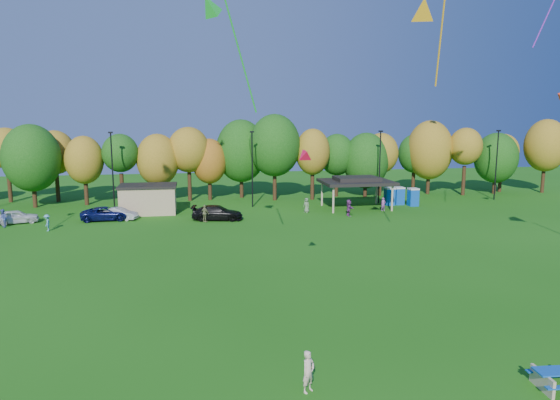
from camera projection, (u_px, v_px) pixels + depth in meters
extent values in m
plane|color=#19600F|center=(319.00, 372.00, 20.97)|extent=(160.00, 160.00, 0.00)
cylinder|color=black|center=(10.00, 186.00, 63.42)|extent=(0.50, 0.50, 4.12)
ellipsoid|color=olive|center=(6.00, 148.00, 62.64)|extent=(4.78, 4.78, 5.18)
cylinder|color=black|center=(34.00, 193.00, 59.59)|extent=(0.50, 0.50, 3.56)
ellipsoid|color=#144C0F|center=(32.00, 158.00, 58.92)|extent=(6.62, 6.62, 8.00)
cylinder|color=black|center=(58.00, 187.00, 63.79)|extent=(0.50, 0.50, 3.79)
ellipsoid|color=olive|center=(55.00, 152.00, 63.08)|extent=(4.94, 4.94, 5.58)
cylinder|color=black|center=(86.00, 191.00, 61.38)|extent=(0.50, 0.50, 3.34)
ellipsoid|color=olive|center=(84.00, 160.00, 60.75)|extent=(4.61, 4.61, 5.88)
cylinder|color=black|center=(122.00, 189.00, 61.91)|extent=(0.50, 0.50, 3.82)
ellipsoid|color=#144C0F|center=(120.00, 153.00, 61.20)|extent=(4.43, 4.43, 4.73)
cylinder|color=black|center=(159.00, 190.00, 63.35)|extent=(0.50, 0.50, 3.25)
ellipsoid|color=olive|center=(158.00, 160.00, 62.73)|extent=(5.33, 5.33, 6.53)
cylinder|color=black|center=(190.00, 186.00, 64.50)|extent=(0.50, 0.50, 3.96)
ellipsoid|color=olive|center=(189.00, 150.00, 63.76)|extent=(5.31, 5.31, 5.82)
cylinder|color=black|center=(210.00, 188.00, 65.28)|extent=(0.50, 0.50, 3.05)
ellipsoid|color=#995914|center=(209.00, 161.00, 64.71)|extent=(4.54, 4.54, 5.87)
cylinder|color=black|center=(242.00, 184.00, 67.11)|extent=(0.50, 0.50, 3.77)
ellipsoid|color=#144C0F|center=(241.00, 151.00, 66.40)|extent=(6.69, 6.69, 8.35)
cylinder|color=black|center=(275.00, 184.00, 64.84)|extent=(0.50, 0.50, 4.28)
ellipsoid|color=#144C0F|center=(275.00, 145.00, 64.04)|extent=(6.64, 6.64, 8.01)
cylinder|color=black|center=(312.00, 185.00, 65.41)|extent=(0.50, 0.50, 3.76)
ellipsoid|color=olive|center=(313.00, 152.00, 64.71)|extent=(4.49, 4.49, 6.02)
cylinder|color=black|center=(336.00, 184.00, 68.09)|extent=(0.50, 0.50, 3.43)
ellipsoid|color=#144C0F|center=(337.00, 155.00, 67.44)|extent=(4.77, 4.77, 5.63)
cylinder|color=black|center=(365.00, 186.00, 67.94)|extent=(0.50, 0.50, 2.95)
ellipsoid|color=#144C0F|center=(366.00, 161.00, 67.39)|extent=(6.14, 6.14, 7.54)
cylinder|color=black|center=(380.00, 183.00, 68.74)|extent=(0.50, 0.50, 3.52)
ellipsoid|color=olive|center=(381.00, 153.00, 68.08)|extent=(4.78, 4.78, 5.53)
cylinder|color=black|center=(413.00, 181.00, 71.32)|extent=(0.50, 0.50, 3.39)
ellipsoid|color=#144C0F|center=(414.00, 154.00, 70.69)|extent=(4.54, 4.54, 5.46)
cylinder|color=black|center=(428.00, 181.00, 70.33)|extent=(0.50, 0.50, 3.72)
ellipsoid|color=olive|center=(430.00, 150.00, 69.63)|extent=(6.32, 6.32, 8.24)
cylinder|color=black|center=(463.00, 181.00, 69.13)|extent=(0.50, 0.50, 4.06)
ellipsoid|color=olive|center=(466.00, 146.00, 68.37)|extent=(4.50, 4.50, 5.13)
cylinder|color=black|center=(494.00, 183.00, 70.60)|extent=(0.50, 0.50, 3.05)
ellipsoid|color=#144C0F|center=(496.00, 158.00, 70.02)|extent=(5.97, 5.97, 7.05)
cylinder|color=black|center=(500.00, 180.00, 72.39)|extent=(0.50, 0.50, 3.55)
ellipsoid|color=olive|center=(502.00, 151.00, 71.72)|extent=(4.60, 4.60, 4.99)
cylinder|color=black|center=(543.00, 179.00, 71.50)|extent=(0.50, 0.50, 4.07)
ellipsoid|color=olive|center=(546.00, 145.00, 70.73)|extent=(5.83, 5.83, 7.42)
cylinder|color=black|center=(113.00, 172.00, 56.74)|extent=(0.16, 0.16, 9.00)
cube|color=black|center=(110.00, 132.00, 56.01)|extent=(0.50, 0.25, 0.18)
cylinder|color=black|center=(252.00, 170.00, 59.47)|extent=(0.16, 0.16, 9.00)
cube|color=black|center=(252.00, 132.00, 58.74)|extent=(0.50, 0.25, 0.18)
cylinder|color=black|center=(380.00, 168.00, 62.19)|extent=(0.16, 0.16, 9.00)
cube|color=black|center=(381.00, 131.00, 61.47)|extent=(0.50, 0.25, 0.18)
cylinder|color=black|center=(496.00, 166.00, 64.92)|extent=(0.16, 0.16, 9.00)
cube|color=black|center=(499.00, 131.00, 64.19)|extent=(0.50, 0.25, 0.18)
cube|color=tan|center=(148.00, 200.00, 55.96)|extent=(6.00, 4.00, 3.00)
cube|color=black|center=(148.00, 186.00, 55.70)|extent=(6.30, 4.30, 0.25)
cylinder|color=tan|center=(333.00, 200.00, 56.05)|extent=(0.24, 0.24, 3.00)
cylinder|color=tan|center=(392.00, 198.00, 57.25)|extent=(0.24, 0.24, 3.00)
cylinder|color=tan|center=(322.00, 193.00, 60.91)|extent=(0.24, 0.24, 3.00)
cylinder|color=tan|center=(376.00, 192.00, 62.11)|extent=(0.24, 0.24, 3.00)
cube|color=black|center=(356.00, 182.00, 58.81)|extent=(8.20, 6.20, 0.35)
cube|color=black|center=(356.00, 179.00, 58.75)|extent=(5.00, 3.50, 0.45)
cube|color=#0D4BB2|center=(390.00, 197.00, 61.37)|extent=(1.10, 1.10, 2.00)
cube|color=silver|center=(390.00, 188.00, 61.19)|extent=(1.15, 1.15, 0.18)
cube|color=#0D4BB2|center=(399.00, 196.00, 61.77)|extent=(1.10, 1.10, 2.00)
cube|color=silver|center=(399.00, 188.00, 61.59)|extent=(1.15, 1.15, 0.18)
cube|color=#0D4BB2|center=(413.00, 198.00, 60.78)|extent=(1.10, 1.10, 2.00)
cube|color=silver|center=(413.00, 189.00, 60.60)|extent=(1.15, 1.15, 0.18)
cube|color=tan|center=(542.00, 381.00, 19.53)|extent=(0.25, 1.50, 0.74)
cube|color=#1452AF|center=(559.00, 371.00, 19.52)|extent=(1.91, 0.93, 0.06)
cube|color=#1452AF|center=(548.00, 370.00, 20.20)|extent=(1.87, 0.41, 0.05)
imported|color=beige|center=(308.00, 372.00, 19.33)|extent=(0.73, 0.69, 1.68)
imported|color=white|center=(16.00, 217.00, 50.54)|extent=(4.48, 2.90, 1.42)
imported|color=#AFAEB4|center=(119.00, 214.00, 52.44)|extent=(4.12, 2.49, 1.28)
imported|color=#0C134B|center=(106.00, 214.00, 52.18)|extent=(5.19, 2.56, 1.42)
imported|color=black|center=(217.00, 213.00, 52.30)|extent=(5.60, 3.04, 1.54)
imported|color=#823682|center=(349.00, 208.00, 54.46)|extent=(0.63, 1.72, 1.83)
imported|color=#637D55|center=(306.00, 205.00, 56.52)|extent=(0.91, 0.97, 1.67)
imported|color=#5099B2|center=(47.00, 223.00, 47.19)|extent=(0.68, 1.07, 1.59)
imported|color=olive|center=(205.00, 213.00, 51.21)|extent=(1.06, 1.06, 1.81)
imported|color=#9F4EA6|center=(383.00, 204.00, 57.45)|extent=(0.63, 0.48, 1.57)
imported|color=#4F5FAF|center=(3.00, 218.00, 48.68)|extent=(0.99, 1.08, 1.81)
cone|color=#FFA61A|center=(423.00, 8.00, 29.71)|extent=(2.06, 2.39, 2.03)
cylinder|color=#FFA61A|center=(440.00, 44.00, 28.76)|extent=(0.65, 1.75, 4.73)
cone|color=green|center=(210.00, 6.00, 30.46)|extent=(2.35, 2.23, 1.86)
cylinder|color=green|center=(241.00, 57.00, 30.12)|extent=(2.11, 1.48, 6.61)
cone|color=red|center=(304.00, 153.00, 27.62)|extent=(0.88, 1.11, 1.10)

